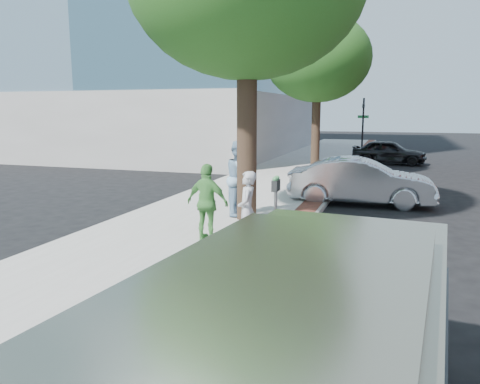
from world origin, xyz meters
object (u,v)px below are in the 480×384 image
at_px(bg_car, 389,152).
at_px(van, 296,369).
at_px(person_officer, 240,178).
at_px(person_green, 208,203).
at_px(parking_meter, 276,195).
at_px(person_gray, 247,210).
at_px(sedan_silver, 361,181).

relative_size(bg_car, van, 0.75).
relative_size(person_officer, person_green, 1.20).
distance_m(person_officer, bg_car, 16.10).
xyz_separation_m(parking_meter, person_gray, (-0.48, -0.53, -0.24)).
relative_size(person_green, sedan_silver, 0.38).
xyz_separation_m(person_green, bg_car, (3.42, 18.42, -0.32)).
bearing_deg(sedan_silver, person_officer, 134.91).
bearing_deg(bg_car, sedan_silver, -178.78).
bearing_deg(person_green, bg_car, -92.11).
bearing_deg(parking_meter, person_green, -168.81).
distance_m(parking_meter, van, 6.56).
xyz_separation_m(person_gray, sedan_silver, (1.83, 6.27, -0.21)).
distance_m(parking_meter, bg_car, 18.25).
relative_size(person_officer, van, 0.38).
bearing_deg(person_green, van, 126.59).
distance_m(person_officer, sedan_silver, 4.46).
height_order(parking_meter, sedan_silver, parking_meter).
relative_size(person_gray, person_officer, 0.79).
xyz_separation_m(parking_meter, person_green, (-1.46, -0.29, -0.20)).
bearing_deg(person_gray, sedan_silver, 149.01).
xyz_separation_m(sedan_silver, van, (0.41, -12.06, 0.30)).
height_order(person_gray, sedan_silver, person_gray).
relative_size(sedan_silver, van, 0.85).
bearing_deg(bg_car, person_green, 173.49).
relative_size(parking_meter, person_gray, 0.91).
bearing_deg(person_gray, person_green, -118.26).
xyz_separation_m(person_green, van, (3.23, -6.03, 0.05)).
bearing_deg(sedan_silver, person_green, 151.91).
height_order(person_gray, bg_car, person_gray).
bearing_deg(person_gray, person_officer, -173.64).
distance_m(parking_meter, person_gray, 0.75).
distance_m(bg_car, van, 24.46).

